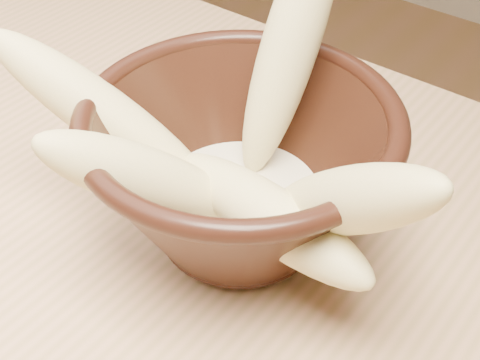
% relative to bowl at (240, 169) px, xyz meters
% --- Properties ---
extents(bowl, '(0.23, 0.23, 0.13)m').
position_rel_bowl_xyz_m(bowl, '(0.00, 0.00, 0.00)').
color(bowl, black).
rests_on(bowl, table).
extents(milk_puddle, '(0.13, 0.13, 0.02)m').
position_rel_bowl_xyz_m(milk_puddle, '(-0.00, 0.00, -0.03)').
color(milk_puddle, beige).
rests_on(milk_puddle, bowl).
extents(banana_upright, '(0.05, 0.13, 0.21)m').
position_rel_bowl_xyz_m(banana_upright, '(-0.01, 0.07, 0.07)').
color(banana_upright, '#D5CA7E').
rests_on(banana_upright, bowl).
extents(banana_left, '(0.19, 0.11, 0.15)m').
position_rel_bowl_xyz_m(banana_left, '(-0.09, -0.04, 0.03)').
color(banana_left, '#D5CA7E').
rests_on(banana_left, bowl).
extents(banana_right, '(0.17, 0.09, 0.16)m').
position_rel_bowl_xyz_m(banana_right, '(0.10, -0.02, 0.04)').
color(banana_right, '#D5CA7E').
rests_on(banana_right, bowl).
extents(banana_across, '(0.19, 0.07, 0.06)m').
position_rel_bowl_xyz_m(banana_across, '(0.05, -0.03, 0.00)').
color(banana_across, '#D5CA7E').
rests_on(banana_across, bowl).
extents(banana_front, '(0.13, 0.15, 0.13)m').
position_rel_bowl_xyz_m(banana_front, '(-0.03, -0.07, 0.02)').
color(banana_front, '#D5CA7E').
rests_on(banana_front, bowl).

